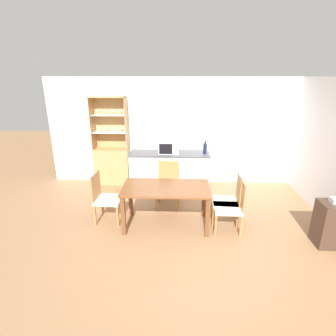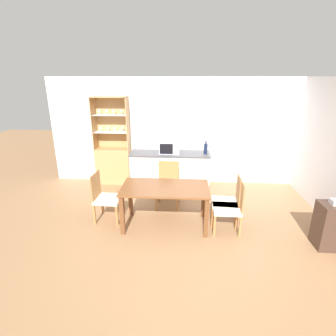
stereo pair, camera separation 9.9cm
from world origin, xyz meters
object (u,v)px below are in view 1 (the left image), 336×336
Objects in this scene: dining_table at (166,193)px; side_cabinet at (336,224)px; dining_chair_side_right_far at (228,200)px; dining_chair_side_left_far at (106,198)px; dining_chair_side_right_near at (231,207)px; wine_bottle at (205,148)px; microwave at (169,147)px; display_cabinet at (112,159)px; dining_chair_head_far at (168,185)px.

dining_table is 2.74m from side_cabinet.
dining_chair_side_left_far is at bearing 93.68° from dining_chair_side_right_far.
dining_chair_side_right_near is at bearing 86.38° from dining_chair_side_left_far.
dining_chair_side_right_near is 1.25× the size of side_cabinet.
dining_table is at bearing -119.15° from wine_bottle.
microwave reaches higher than dining_chair_side_right_near.
wine_bottle reaches higher than dining_chair_side_right_far.
display_cabinet is at bearing -167.31° from dining_chair_side_left_far.
dining_chair_side_left_far is at bearing -80.08° from display_cabinet.
dining_table is at bearing 169.68° from side_cabinet.
microwave reaches higher than dining_chair_side_left_far.
dining_chair_side_left_far is 2.37m from wine_bottle.
dining_chair_head_far is 1.28m from dining_chair_side_left_far.
wine_bottle is at bearing 13.32° from dining_chair_side_right_near.
wine_bottle is (0.78, 1.41, 0.44)m from dining_table.
dining_table is 1.67× the size of dining_chair_side_right_near.
dining_chair_side_right_near is at bearing -6.35° from dining_table.
wine_bottle is at bearing 60.85° from dining_table.
display_cabinet is 4.76× the size of microwave.
display_cabinet is at bearing 126.36° from dining_table.
dining_chair_side_right_far is 3.11× the size of wine_bottle.
display_cabinet is 2.32× the size of dining_chair_side_right_far.
wine_bottle is 2.77m from side_cabinet.
wine_bottle is (-0.33, 1.53, 0.62)m from dining_chair_side_right_near.
display_cabinet is 3.28m from dining_chair_side_right_near.
dining_chair_head_far and dining_chair_side_left_far have the same top height.
dining_chair_side_right_near and dining_chair_side_right_far have the same top height.
dining_chair_head_far is 2.96m from side_cabinet.
display_cabinet is 2.32× the size of dining_chair_side_left_far.
dining_chair_side_right_far is at bearing 6.11° from dining_table.
dining_chair_head_far is (0.00, 0.76, -0.18)m from dining_table.
dining_chair_side_right_far is 1.00× the size of dining_chair_head_far.
dining_chair_head_far is (1.43, -1.18, -0.17)m from display_cabinet.
microwave is (1.10, 1.34, 0.63)m from dining_chair_side_left_far.
dining_chair_head_far is (-1.11, 0.88, 0.00)m from dining_chair_side_right_near.
display_cabinet reaches higher than dining_chair_side_right_far.
dining_chair_side_right_far is 2.05× the size of microwave.
display_cabinet is at bearing 166.43° from wine_bottle.
dining_chair_side_left_far is (-2.22, 0.25, 0.00)m from dining_chair_side_right_near.
side_cabinet is at bearing 83.58° from dining_chair_side_left_far.
dining_chair_side_left_far is (-1.11, -0.64, 0.00)m from dining_chair_head_far.
side_cabinet is at bearing -30.57° from display_cabinet.
dining_table is 1.53m from microwave.
dining_chair_side_right_near is 1.42m from dining_chair_head_far.
display_cabinet is at bearing 161.47° from microwave.
dining_chair_side_left_far is (0.32, -1.82, -0.17)m from display_cabinet.
dining_chair_head_far is at bearing 52.72° from dining_chair_side_right_near.
dining_chair_side_right_far is at bearing -35.65° from display_cabinet.
display_cabinet reaches higher than wine_bottle.
microwave is at bearing 143.32° from dining_chair_side_left_far.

